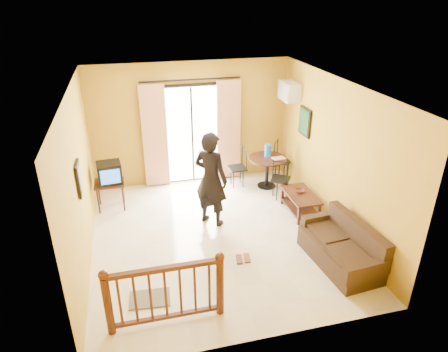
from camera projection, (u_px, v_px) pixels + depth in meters
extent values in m
plane|color=beige|center=(217.00, 236.00, 7.47)|extent=(5.00, 5.00, 0.00)
plane|color=white|center=(216.00, 87.00, 6.27)|extent=(5.00, 5.00, 0.00)
plane|color=#B78C23|center=(191.00, 124.00, 9.06)|extent=(4.50, 0.00, 4.50)
plane|color=#B78C23|center=(265.00, 253.00, 4.68)|extent=(4.50, 0.00, 4.50)
plane|color=#B78C23|center=(79.00, 182.00, 6.37)|extent=(0.00, 5.00, 5.00)
plane|color=#B78C23|center=(335.00, 156.00, 7.36)|extent=(0.00, 5.00, 5.00)
cube|color=black|center=(192.00, 135.00, 9.15)|extent=(1.34, 0.03, 2.34)
cube|color=white|center=(192.00, 135.00, 9.12)|extent=(1.20, 0.04, 2.20)
cube|color=black|center=(192.00, 135.00, 9.10)|extent=(0.04, 0.02, 2.20)
cube|color=#F6E3BA|center=(155.00, 137.00, 8.87)|extent=(0.55, 0.08, 2.35)
cube|color=#F6E3BA|center=(229.00, 131.00, 9.24)|extent=(0.55, 0.08, 2.35)
cylinder|color=black|center=(191.00, 80.00, 8.53)|extent=(2.20, 0.04, 0.04)
cube|color=black|center=(109.00, 183.00, 8.19)|extent=(0.60, 0.50, 0.04)
cylinder|color=black|center=(98.00, 201.00, 8.08)|extent=(0.04, 0.04, 0.58)
cylinder|color=black|center=(123.00, 198.00, 8.19)|extent=(0.04, 0.04, 0.58)
cylinder|color=black|center=(99.00, 192.00, 8.43)|extent=(0.04, 0.04, 0.58)
cylinder|color=black|center=(123.00, 190.00, 8.54)|extent=(0.04, 0.04, 0.58)
cube|color=black|center=(109.00, 173.00, 8.09)|extent=(0.51, 0.47, 0.42)
cube|color=blue|center=(110.00, 177.00, 7.91)|extent=(0.38, 0.05, 0.30)
cube|color=black|center=(79.00, 178.00, 6.14)|extent=(0.04, 0.42, 0.52)
cube|color=#615E53|center=(81.00, 178.00, 6.15)|extent=(0.01, 0.34, 0.44)
cylinder|color=black|center=(268.00, 159.00, 9.03)|extent=(0.86, 0.86, 0.04)
cylinder|color=black|center=(267.00, 173.00, 9.18)|extent=(0.08, 0.08, 0.70)
cylinder|color=black|center=(266.00, 186.00, 9.32)|extent=(0.42, 0.42, 0.03)
cylinder|color=blue|center=(268.00, 151.00, 9.04)|extent=(0.15, 0.15, 0.28)
cube|color=beige|center=(279.00, 158.00, 8.98)|extent=(0.30, 0.21, 0.02)
cube|color=white|center=(289.00, 91.00, 8.72)|extent=(0.30, 0.60, 0.40)
cube|color=gray|center=(283.00, 92.00, 8.68)|extent=(0.02, 0.56, 0.36)
cube|color=black|center=(305.00, 122.00, 8.39)|extent=(0.04, 0.50, 0.60)
cube|color=black|center=(304.00, 122.00, 8.38)|extent=(0.01, 0.42, 0.52)
cube|color=black|center=(301.00, 195.00, 8.07)|extent=(0.54, 0.97, 0.04)
cube|color=black|center=(300.00, 207.00, 8.19)|extent=(0.50, 0.93, 0.03)
cube|color=black|center=(299.00, 216.00, 7.74)|extent=(0.05, 0.05, 0.41)
cube|color=black|center=(319.00, 213.00, 7.83)|extent=(0.05, 0.05, 0.41)
cube|color=black|center=(282.00, 195.00, 8.49)|extent=(0.05, 0.05, 0.41)
cube|color=black|center=(301.00, 193.00, 8.59)|extent=(0.05, 0.05, 0.41)
imported|color=#582B1E|center=(300.00, 191.00, 8.12)|extent=(0.20, 0.20, 0.06)
cube|color=#332013|center=(339.00, 254.00, 6.66)|extent=(0.89, 1.56, 0.37)
cube|color=#332013|center=(357.00, 235.00, 6.58)|extent=(0.31, 1.50, 0.51)
cube|color=#332013|center=(365.00, 271.00, 5.93)|extent=(0.76, 0.22, 0.28)
cube|color=#332013|center=(321.00, 221.00, 7.21)|extent=(0.76, 0.22, 0.28)
cube|color=#332013|center=(349.00, 255.00, 6.27)|extent=(0.57, 0.65, 0.09)
cube|color=#332013|center=(329.00, 233.00, 6.84)|extent=(0.57, 0.65, 0.09)
imported|color=black|center=(211.00, 179.00, 7.52)|extent=(0.81, 0.79, 1.88)
cylinder|color=#471E0F|center=(108.00, 306.00, 5.19)|extent=(0.11, 0.11, 0.92)
cylinder|color=#471E0F|center=(220.00, 287.00, 5.52)|extent=(0.11, 0.11, 0.92)
sphere|color=#471E0F|center=(103.00, 275.00, 4.97)|extent=(0.13, 0.13, 0.13)
sphere|color=#471E0F|center=(220.00, 257.00, 5.30)|extent=(0.13, 0.13, 0.13)
cube|color=#471E0F|center=(164.00, 269.00, 5.16)|extent=(1.55, 0.08, 0.06)
cube|color=#471E0F|center=(167.00, 316.00, 5.51)|extent=(1.55, 0.06, 0.05)
cube|color=#605A4D|center=(150.00, 299.00, 5.96)|extent=(0.63, 0.45, 0.02)
cube|color=#582B1E|center=(239.00, 259.00, 6.80)|extent=(0.14, 0.26, 0.03)
cube|color=#582B1E|center=(247.00, 258.00, 6.84)|extent=(0.14, 0.26, 0.03)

